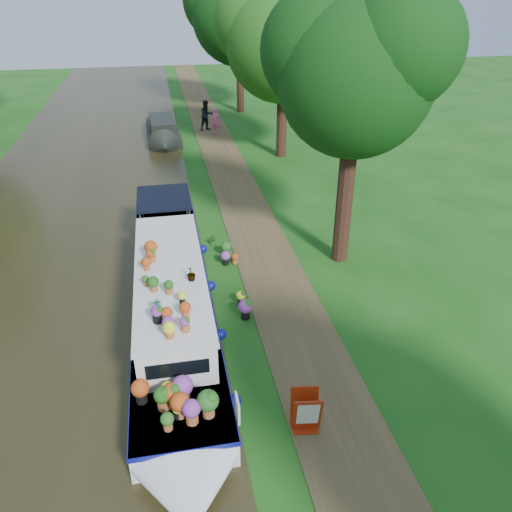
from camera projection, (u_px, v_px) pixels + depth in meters
The scene contains 12 objects.
ground at pixel (251, 319), 14.86m from camera, with size 100.00×100.00×0.00m, color #185014.
canal_water at pixel (39, 343), 13.86m from camera, with size 10.00×100.00×0.02m, color black.
towpath at pixel (290, 314), 15.06m from camera, with size 2.20×100.00×0.03m, color #503F25.
plant_boat at pixel (172, 301), 14.18m from camera, with size 2.29×13.52×2.27m.
tree_near_overhang at pixel (356, 66), 14.89m from camera, with size 5.52×5.28×8.99m.
tree_near_mid at pixel (283, 33), 25.38m from camera, with size 6.90×6.60×9.40m.
tree_near_far at pixel (239, 8), 34.43m from camera, with size 7.59×7.26×10.30m.
second_boat at pixel (163, 130), 31.22m from camera, with size 2.14×6.68×1.28m.
sandwich_board at pixel (306, 413), 11.03m from camera, with size 0.66×0.58×1.01m.
pedestrian_pink at pixel (216, 121), 31.92m from camera, with size 0.59×0.39×1.62m, color #D25693.
pedestrian_dark at pixel (207, 115), 32.68m from camera, with size 0.94×0.73×1.92m, color black.
verge_plant at pixel (213, 240), 18.96m from camera, with size 0.34×0.29×0.37m, color #23641E.
Camera 1 is at (-2.14, -11.86, 8.90)m, focal length 35.00 mm.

